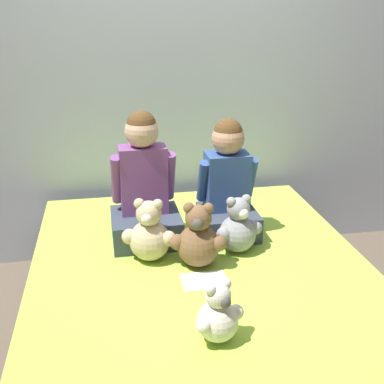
{
  "coord_description": "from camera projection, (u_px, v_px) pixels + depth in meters",
  "views": [
    {
      "loc": [
        -0.41,
        -2.02,
        1.67
      ],
      "look_at": [
        0.0,
        0.24,
        0.76
      ],
      "focal_mm": 45.0,
      "sensor_mm": 36.0,
      "label": 1
    }
  ],
  "objects": [
    {
      "name": "sign_card",
      "position": [
        204.0,
        281.0,
        2.2
      ],
      "size": [
        0.21,
        0.15,
        0.0
      ],
      "color": "white",
      "rests_on": "bed"
    },
    {
      "name": "wall_behind_bed",
      "position": [
        168.0,
        73.0,
        3.08
      ],
      "size": [
        8.0,
        0.06,
        2.5
      ],
      "color": "silver",
      "rests_on": "ground_plane"
    },
    {
      "name": "child_on_right",
      "position": [
        228.0,
        185.0,
        2.58
      ],
      "size": [
        0.32,
        0.32,
        0.63
      ],
      "rotation": [
        0.0,
        0.0,
        0.01
      ],
      "color": "#384251",
      "rests_on": "bed"
    },
    {
      "name": "ground_plane",
      "position": [
        200.0,
        343.0,
        2.53
      ],
      "size": [
        14.0,
        14.0,
        0.0
      ],
      "primitive_type": "plane",
      "color": "brown"
    },
    {
      "name": "teddy_bear_held_by_right_child",
      "position": [
        238.0,
        228.0,
        2.43
      ],
      "size": [
        0.25,
        0.19,
        0.3
      ],
      "rotation": [
        0.0,
        0.0,
        0.24
      ],
      "color": "#939399",
      "rests_on": "bed"
    },
    {
      "name": "child_on_left",
      "position": [
        144.0,
        190.0,
        2.51
      ],
      "size": [
        0.36,
        0.33,
        0.69
      ],
      "rotation": [
        0.0,
        0.0,
        0.02
      ],
      "color": "#384251",
      "rests_on": "bed"
    },
    {
      "name": "teddy_bear_held_by_left_child",
      "position": [
        149.0,
        234.0,
        2.34
      ],
      "size": [
        0.26,
        0.2,
        0.32
      ],
      "rotation": [
        0.0,
        0.0,
        -0.28
      ],
      "color": "#D1B78E",
      "rests_on": "bed"
    },
    {
      "name": "teddy_bear_between_children",
      "position": [
        198.0,
        240.0,
        2.29
      ],
      "size": [
        0.27,
        0.2,
        0.33
      ],
      "rotation": [
        0.0,
        0.0,
        -0.25
      ],
      "color": "brown",
      "rests_on": "bed"
    },
    {
      "name": "bed",
      "position": [
        200.0,
        305.0,
        2.44
      ],
      "size": [
        1.65,
        1.92,
        0.48
      ],
      "color": "#2D2D33",
      "rests_on": "ground_plane"
    },
    {
      "name": "teddy_bear_at_foot_of_bed",
      "position": [
        218.0,
        316.0,
        1.78
      ],
      "size": [
        0.2,
        0.16,
        0.25
      ],
      "rotation": [
        0.0,
        0.0,
        0.42
      ],
      "color": "silver",
      "rests_on": "bed"
    }
  ]
}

